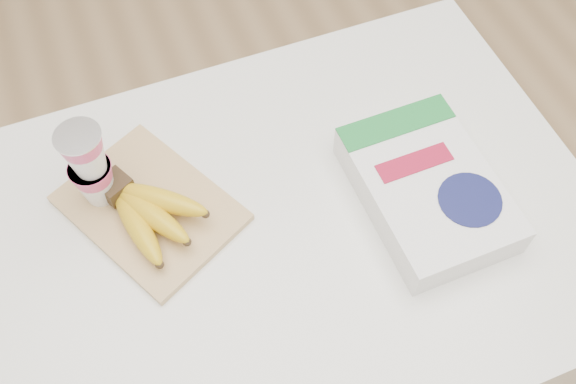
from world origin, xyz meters
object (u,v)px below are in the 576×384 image
object	(u,v)px
cutting_board	(150,208)
yogurt_stack	(89,165)
table	(268,324)
cereal_box	(427,189)
bananas	(147,211)

from	to	relation	value
cutting_board	yogurt_stack	size ratio (longest dim) A/B	1.69
cutting_board	table	bearing A→B (deg)	-61.25
cutting_board	yogurt_stack	world-z (taller)	yogurt_stack
cereal_box	table	bearing A→B (deg)	171.17
table	bananas	bearing A→B (deg)	152.69
bananas	yogurt_stack	distance (m)	0.11
cutting_board	yogurt_stack	distance (m)	0.13
cutting_board	bananas	size ratio (longest dim) A/B	1.41
table	yogurt_stack	xyz separation A→B (m)	(-0.22, 0.15, 0.52)
yogurt_stack	cereal_box	size ratio (longest dim) A/B	0.56
cutting_board	cereal_box	bearing A→B (deg)	-45.53
cutting_board	bananas	world-z (taller)	bananas
bananas	table	bearing A→B (deg)	-27.31
table	cutting_board	distance (m)	0.47
yogurt_stack	table	bearing A→B (deg)	-34.93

